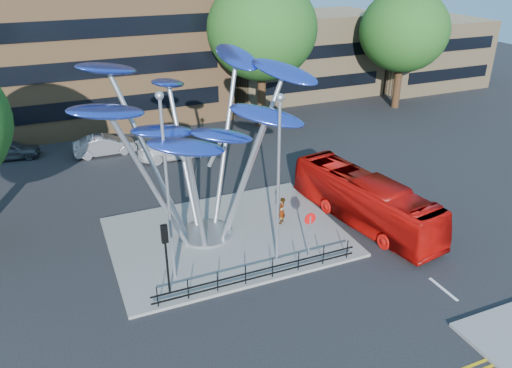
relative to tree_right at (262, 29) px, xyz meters
name	(u,v)px	position (x,y,z in m)	size (l,w,h in m)	color
ground	(295,299)	(-8.00, -22.00, -8.04)	(120.00, 120.00, 0.00)	black
traffic_island	(227,236)	(-9.00, -16.00, -7.96)	(12.00, 9.00, 0.15)	slate
low_building_near	(302,55)	(8.00, 8.00, -4.04)	(15.00, 8.00, 8.00)	#9D835C
low_building_far	(424,53)	(22.00, 6.00, -4.54)	(12.00, 8.00, 7.00)	#9D835C
tree_right	(262,29)	(0.00, 0.00, 0.00)	(8.80, 8.80, 12.11)	black
tree_far	(404,31)	(14.00, 0.00, -0.93)	(8.00, 8.00, 10.81)	black
leaf_sculpture	(198,112)	(-10.07, -15.32, -1.16)	(12.72, 9.54, 9.51)	#9EA0A5
street_lamp_left	(166,175)	(-12.50, -18.50, -2.68)	(0.36, 0.36, 8.80)	#9EA0A5
street_lamp_right	(279,166)	(-7.50, -19.00, -2.94)	(0.36, 0.36, 8.30)	#9EA0A5
traffic_light_island	(165,245)	(-13.00, -19.50, -5.42)	(0.28, 0.18, 3.42)	black
no_entry_sign_island	(310,228)	(-6.00, -19.48, -6.22)	(0.60, 0.10, 2.45)	#9EA0A5
pedestrian_railing_front	(259,273)	(-9.00, -20.30, -7.48)	(10.00, 0.06, 1.00)	black
red_bus	(365,200)	(-1.40, -17.40, -6.66)	(2.32, 9.91, 2.76)	#B10B08
pedestrian	(282,211)	(-5.79, -15.96, -7.11)	(0.57, 0.37, 1.55)	gray
parked_car_left	(10,150)	(-19.71, 0.39, -7.37)	(1.59, 3.94, 1.34)	#404348
parked_car_mid	(105,145)	(-13.28, -1.43, -7.30)	(1.55, 4.46, 1.47)	#9D9EA4
parked_car_right	(173,148)	(-8.78, -4.00, -7.30)	(2.06, 5.07, 1.47)	silver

